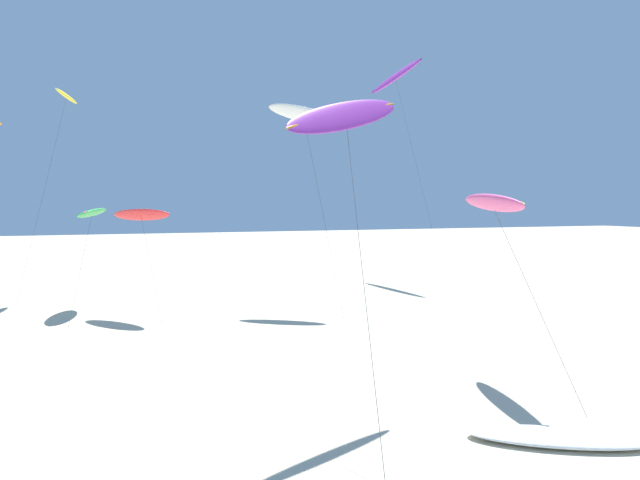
{
  "coord_description": "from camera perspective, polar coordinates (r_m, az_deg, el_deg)",
  "views": [
    {
      "loc": [
        -5.66,
        6.0,
        6.8
      ],
      "look_at": [
        1.99,
        25.18,
        5.57
      ],
      "focal_mm": 33.61,
      "sensor_mm": 36.0,
      "label": 1
    }
  ],
  "objects": [
    {
      "name": "flying_kite_9",
      "position": [
        22.16,
        2.47,
        11.76
      ],
      "size": [
        6.19,
        9.61,
        11.36
      ],
      "color": "purple",
      "rests_on": "ground"
    },
    {
      "name": "flying_kite_4",
      "position": [
        25.0,
        16.08,
        3.45
      ],
      "size": [
        2.48,
        8.41,
        7.45
      ],
      "color": "#EA5193",
      "rests_on": "ground"
    },
    {
      "name": "flying_kite_3",
      "position": [
        38.8,
        -16.68,
        2.32
      ],
      "size": [
        3.91,
        5.99,
        6.73
      ],
      "color": "red",
      "rests_on": "ground"
    },
    {
      "name": "flying_kite_0",
      "position": [
        60.92,
        7.18,
        15.15
      ],
      "size": [
        2.46,
        11.21,
        20.8
      ],
      "color": "purple",
      "rests_on": "ground"
    },
    {
      "name": "flying_kite_8",
      "position": [
        50.26,
        -22.98,
        12.48
      ],
      "size": [
        4.44,
        7.52,
        15.41
      ],
      "color": "yellow",
      "rests_on": "ground"
    },
    {
      "name": "flying_kite_6",
      "position": [
        42.71,
        -1.58,
        11.87
      ],
      "size": [
        4.48,
        11.92,
        14.35
      ],
      "color": "white",
      "rests_on": "ground"
    },
    {
      "name": "flying_kite_2",
      "position": [
        42.21,
        -20.89,
        2.43
      ],
      "size": [
        2.82,
        9.34,
        6.72
      ],
      "color": "green",
      "rests_on": "ground"
    },
    {
      "name": "grounded_kite_0",
      "position": [
        19.25,
        21.77,
        -17.02
      ],
      "size": [
        5.22,
        4.01,
        0.31
      ],
      "color": "white",
      "rests_on": "ground"
    }
  ]
}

